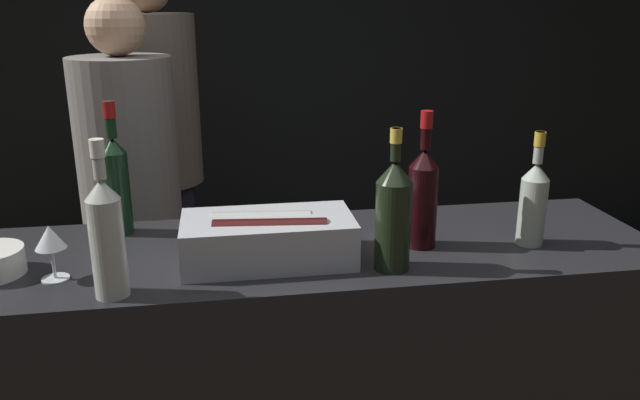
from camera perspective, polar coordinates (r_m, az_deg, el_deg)
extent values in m
cube|color=black|center=(3.86, -5.63, 14.61)|extent=(6.40, 0.06, 2.80)
cube|color=#B7BABF|center=(1.57, -4.77, -3.60)|extent=(0.42, 0.22, 0.11)
cylinder|color=#380F0F|center=(1.52, -4.58, -3.08)|extent=(0.28, 0.10, 0.07)
cylinder|color=#B2B7AD|center=(1.59, -5.37, -2.20)|extent=(0.26, 0.09, 0.07)
cylinder|color=silver|center=(1.60, -23.02, -6.62)|extent=(0.06, 0.06, 0.00)
cylinder|color=silver|center=(1.59, -23.19, -5.32)|extent=(0.01, 0.01, 0.08)
cone|color=silver|center=(1.57, -23.48, -3.12)|extent=(0.07, 0.07, 0.06)
cylinder|color=silver|center=(1.74, 6.54, -2.45)|extent=(0.07, 0.07, 0.06)
sphere|color=#F9D67F|center=(1.74, 6.54, -2.36)|extent=(0.03, 0.03, 0.03)
cylinder|color=#B2B7AD|center=(1.44, -18.80, -4.21)|extent=(0.07, 0.07, 0.22)
cone|color=#B2B7AD|center=(1.39, -19.35, 0.94)|extent=(0.07, 0.07, 0.04)
cylinder|color=#B2B7AD|center=(1.38, -19.62, 3.54)|extent=(0.03, 0.03, 0.09)
cylinder|color=white|center=(1.37, -19.72, 4.48)|extent=(0.03, 0.03, 0.04)
cylinder|color=#9EA899|center=(1.75, 18.81, -1.05)|extent=(0.07, 0.07, 0.18)
cone|color=#9EA899|center=(1.72, 19.18, 2.49)|extent=(0.07, 0.07, 0.04)
cylinder|color=#9EA899|center=(1.70, 19.40, 4.53)|extent=(0.02, 0.02, 0.08)
cylinder|color=gold|center=(1.70, 19.47, 5.28)|extent=(0.03, 0.03, 0.04)
cylinder|color=black|center=(1.82, -18.01, 0.56)|extent=(0.07, 0.07, 0.23)
cone|color=black|center=(1.78, -18.42, 4.75)|extent=(0.07, 0.07, 0.04)
cylinder|color=black|center=(1.77, -18.64, 6.98)|extent=(0.03, 0.03, 0.10)
cylinder|color=maroon|center=(1.77, -18.73, 7.85)|extent=(0.03, 0.03, 0.04)
cylinder|color=black|center=(1.66, 9.33, -0.65)|extent=(0.08, 0.08, 0.22)
cone|color=black|center=(1.62, 9.56, 3.79)|extent=(0.08, 0.08, 0.05)
cylinder|color=black|center=(1.61, 9.69, 6.31)|extent=(0.03, 0.03, 0.10)
cylinder|color=maroon|center=(1.60, 9.74, 7.26)|extent=(0.03, 0.03, 0.04)
cylinder|color=black|center=(1.51, 6.67, -2.39)|extent=(0.09, 0.09, 0.22)
cone|color=black|center=(1.47, 6.86, 2.59)|extent=(0.09, 0.09, 0.05)
cylinder|color=black|center=(1.45, 6.95, 5.05)|extent=(0.02, 0.02, 0.08)
cylinder|color=gold|center=(1.45, 6.98, 5.87)|extent=(0.03, 0.03, 0.03)
cube|color=black|center=(2.69, -15.83, -10.43)|extent=(0.28, 0.20, 0.73)
cylinder|color=slate|center=(2.45, -17.21, 4.41)|extent=(0.37, 0.37, 0.68)
sphere|color=tan|center=(2.39, -18.21, 14.88)|extent=(0.21, 0.21, 0.21)
cube|color=black|center=(3.10, -13.76, -5.54)|extent=(0.29, 0.21, 0.81)
cylinder|color=#60564C|center=(2.89, -14.89, 8.79)|extent=(0.39, 0.39, 0.74)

